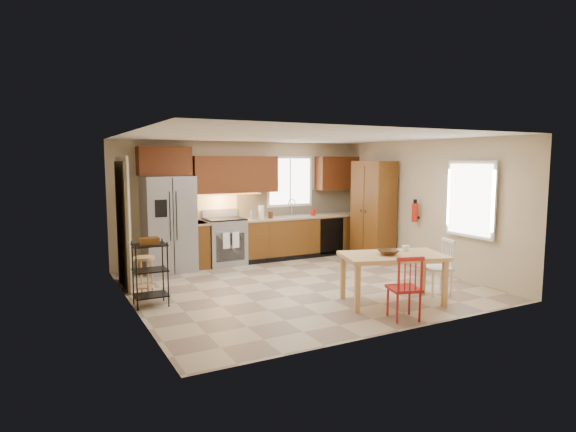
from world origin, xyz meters
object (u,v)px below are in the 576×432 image
Objects in this scene: range_stove at (225,242)px; fire_extinguisher at (415,213)px; chair_white at (437,267)px; refrigerator at (169,224)px; chair_red at (404,287)px; dining_table at (392,279)px; table_bowl at (388,255)px; utility_cart at (150,274)px; table_jar at (406,250)px; bar_stool at (145,278)px; soap_bottle at (313,211)px; pantry at (373,211)px.

range_stove is 3.83m from fire_extinguisher.
fire_extinguisher reaches higher than chair_white.
fire_extinguisher is at bearing -24.52° from refrigerator.
dining_table is at bearing 78.50° from chair_red.
chair_white is at bearing 19.81° from dining_table.
utility_cart is (-3.11, 1.53, -0.25)m from table_bowl.
refrigerator reaches higher than dining_table.
table_bowl is at bearing 85.19° from chair_red.
table_jar is 4.01m from bar_stool.
chair_red and chair_white have the same top height.
bar_stool is at bearing 154.46° from chair_red.
refrigerator reaches higher than soap_bottle.
dining_table is (1.26, -3.68, -0.10)m from range_stove.
chair_white is at bearing -3.89° from table_jar.
pantry is 2.20× the size of utility_cart.
bar_stool is at bearing -138.39° from range_stove.
refrigerator is 2.79× the size of bar_stool.
chair_white is 4.57m from bar_stool.
soap_bottle reaches higher than bar_stool.
dining_table is at bearing -56.42° from refrigerator.
soap_bottle is at bearing -0.45° from refrigerator.
pantry is at bearing 100.78° from fire_extinguisher.
chair_red is (0.91, -4.33, -0.02)m from range_stove.
pantry is at bearing 74.25° from dining_table.
chair_red is (2.06, -4.27, -0.47)m from refrigerator.
range_stove is 3.87m from table_bowl.
dining_table is 2.27× the size of bar_stool.
table_jar is (2.73, -3.53, -0.15)m from refrigerator.
fire_extinguisher is 0.38× the size of utility_cart.
range_stove is at bearing 107.53° from table_bowl.
pantry is at bearing 61.77° from table_jar.
pantry reaches higher than range_stove.
fire_extinguisher is (0.20, -1.05, 0.05)m from pantry.
range_stove is at bearing 177.60° from soap_bottle.
fire_extinguisher reaches higher than dining_table.
table_jar is at bearing -21.11° from utility_cart.
fire_extinguisher is 1.99m from chair_white.
utility_cart reaches higher than bar_stool.
utility_cart is (0.00, -0.43, 0.15)m from bar_stool.
soap_bottle is 4.43m from chair_red.
dining_table is 1.70× the size of chair_red.
range_stove is 3.07× the size of table_bowl.
refrigerator reaches higher than range_stove.
chair_white reaches higher than table_bowl.
bar_stool is at bearing 147.91° from table_bowl.
range_stove is 4.25m from chair_white.
fire_extinguisher is 5.17m from utility_cart.
refrigerator is at bearing 64.76° from bar_stool.
table_bowl is at bearing -25.12° from utility_cart.
soap_bottle is 3.71m from table_bowl.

